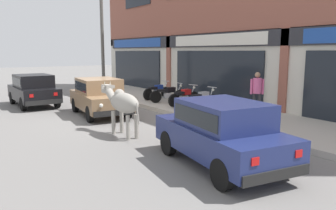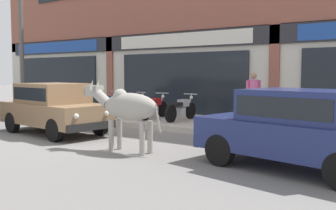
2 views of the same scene
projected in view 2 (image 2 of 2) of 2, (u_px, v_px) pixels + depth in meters
The scene contains 11 objects.
ground_plane at pixel (67, 135), 11.05m from camera, with size 90.00×90.00×0.00m, color slate.
sidewalk at pixel (154, 119), 14.23m from camera, with size 19.00×3.49×0.17m, color #B7AFA3.
cow at pixel (127, 107), 8.67m from camera, with size 2.15×0.59×1.61m.
car_1 at pixel (54, 106), 11.31m from camera, with size 3.74×1.99×1.46m.
car_2 at pixel (298, 125), 7.05m from camera, with size 3.78×2.15×1.46m.
motorcycle_0 at pixel (108, 104), 15.15m from camera, with size 0.63×1.79×0.88m.
motorcycle_1 at pixel (128, 106), 14.37m from camera, with size 0.64×1.79×0.88m.
motorcycle_2 at pixel (154, 107), 13.71m from camera, with size 0.54×1.80×0.88m.
motorcycle_3 at pixel (181, 109), 13.10m from camera, with size 0.52×1.81×0.88m.
pedestrian at pixel (253, 92), 12.36m from camera, with size 0.35×0.40×1.60m.
utility_pole at pixel (21, 37), 16.20m from camera, with size 0.18×0.18×6.13m, color #595651.
Camera 2 is at (8.72, -7.19, 1.75)m, focal length 42.00 mm.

